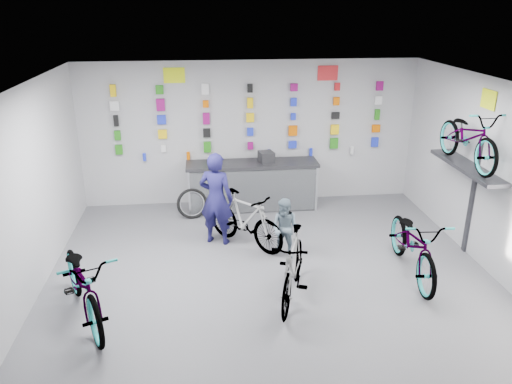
{
  "coord_description": "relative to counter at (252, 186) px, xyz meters",
  "views": [
    {
      "loc": [
        -0.99,
        -6.15,
        4.07
      ],
      "look_at": [
        -0.16,
        1.4,
        1.17
      ],
      "focal_mm": 35.0,
      "sensor_mm": 36.0,
      "label": 1
    }
  ],
  "objects": [
    {
      "name": "floor",
      "position": [
        0.0,
        -3.54,
        -0.49
      ],
      "size": [
        8.0,
        8.0,
        0.0
      ],
      "primitive_type": "plane",
      "color": "#545459",
      "rests_on": "ground"
    },
    {
      "name": "ceiling",
      "position": [
        0.0,
        -3.54,
        2.51
      ],
      "size": [
        8.0,
        8.0,
        0.0
      ],
      "primitive_type": "plane",
      "rotation": [
        3.14,
        0.0,
        0.0
      ],
      "color": "white",
      "rests_on": "wall_back"
    },
    {
      "name": "wall_back",
      "position": [
        0.0,
        0.46,
        1.01
      ],
      "size": [
        7.0,
        0.0,
        7.0
      ],
      "primitive_type": "plane",
      "rotation": [
        1.57,
        0.0,
        0.0
      ],
      "color": "#B2B2B4",
      "rests_on": "floor"
    },
    {
      "name": "wall_left",
      "position": [
        -3.5,
        -3.54,
        1.01
      ],
      "size": [
        0.0,
        8.0,
        8.0
      ],
      "primitive_type": "plane",
      "rotation": [
        1.57,
        0.0,
        1.57
      ],
      "color": "#B2B2B4",
      "rests_on": "floor"
    },
    {
      "name": "counter",
      "position": [
        0.0,
        0.0,
        0.0
      ],
      "size": [
        2.7,
        0.66,
        1.0
      ],
      "color": "black",
      "rests_on": "floor"
    },
    {
      "name": "merch_wall",
      "position": [
        -0.03,
        0.39,
        1.29
      ],
      "size": [
        5.57,
        0.08,
        1.57
      ],
      "color": "#247E16",
      "rests_on": "wall_back"
    },
    {
      "name": "wall_bracket",
      "position": [
        3.33,
        -2.34,
        0.98
      ],
      "size": [
        0.39,
        1.9,
        2.0
      ],
      "color": "#333338",
      "rests_on": "wall_right"
    },
    {
      "name": "sign_left",
      "position": [
        -1.5,
        0.44,
        2.23
      ],
      "size": [
        0.42,
        0.02,
        0.3
      ],
      "primitive_type": "cube",
      "color": "#EBFF14",
      "rests_on": "wall_back"
    },
    {
      "name": "sign_right",
      "position": [
        1.6,
        0.44,
        2.23
      ],
      "size": [
        0.42,
        0.02,
        0.3
      ],
      "primitive_type": "cube",
      "color": "red",
      "rests_on": "wall_back"
    },
    {
      "name": "sign_side",
      "position": [
        3.48,
        -2.34,
        2.16
      ],
      "size": [
        0.02,
        0.4,
        0.3
      ],
      "primitive_type": "cube",
      "color": "#EBFF14",
      "rests_on": "wall_right"
    },
    {
      "name": "bike_left",
      "position": [
        -2.66,
        -3.65,
        0.06
      ],
      "size": [
        1.49,
        2.19,
        1.09
      ],
      "primitive_type": "imported",
      "rotation": [
        0.0,
        0.0,
        0.41
      ],
      "color": "gray",
      "rests_on": "floor"
    },
    {
      "name": "bike_center",
      "position": [
        0.23,
        -3.48,
        0.03
      ],
      "size": [
        1.03,
        1.79,
        1.04
      ],
      "primitive_type": "imported",
      "rotation": [
        0.0,
        0.0,
        -0.33
      ],
      "color": "gray",
      "rests_on": "floor"
    },
    {
      "name": "bike_right",
      "position": [
        2.23,
        -3.0,
        0.05
      ],
      "size": [
        0.86,
        2.09,
        1.07
      ],
      "primitive_type": "imported",
      "rotation": [
        0.0,
        0.0,
        -0.07
      ],
      "color": "gray",
      "rests_on": "floor"
    },
    {
      "name": "bike_service",
      "position": [
        -0.3,
        -1.72,
        0.02
      ],
      "size": [
        1.51,
        1.54,
        1.01
      ],
      "primitive_type": "imported",
      "rotation": [
        0.0,
        0.0,
        0.76
      ],
      "color": "gray",
      "rests_on": "floor"
    },
    {
      "name": "bike_wall",
      "position": [
        3.25,
        -2.34,
        1.57
      ],
      "size": [
        0.63,
        1.8,
        0.95
      ],
      "primitive_type": "imported",
      "color": "gray",
      "rests_on": "wall_bracket"
    },
    {
      "name": "clerk",
      "position": [
        -0.79,
        -1.52,
        0.35
      ],
      "size": [
        0.72,
        0.6,
        1.68
      ],
      "primitive_type": "imported",
      "rotation": [
        0.0,
        0.0,
        2.76
      ],
      "color": "#18164A",
      "rests_on": "floor"
    },
    {
      "name": "customer",
      "position": [
        0.33,
        -2.21,
        0.04
      ],
      "size": [
        0.64,
        0.61,
        1.05
      ],
      "primitive_type": "imported",
      "rotation": [
        0.0,
        0.0,
        -0.56
      ],
      "color": "slate",
      "rests_on": "floor"
    },
    {
      "name": "spare_wheel",
      "position": [
        -1.25,
        -0.37,
        -0.19
      ],
      "size": [
        0.64,
        0.29,
        0.61
      ],
      "rotation": [
        0.0,
        0.0,
        0.16
      ],
      "color": "black",
      "rests_on": "floor"
    },
    {
      "name": "register",
      "position": [
        0.29,
        0.01,
        0.62
      ],
      "size": [
        0.34,
        0.35,
        0.22
      ],
      "primitive_type": "cube",
      "rotation": [
        0.0,
        0.0,
        0.22
      ],
      "color": "black",
      "rests_on": "counter"
    }
  ]
}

